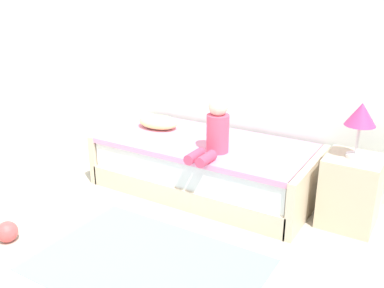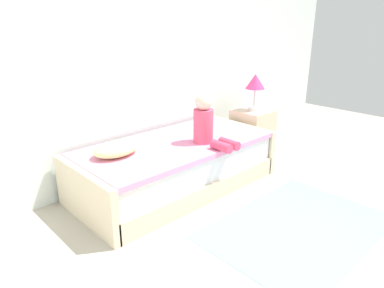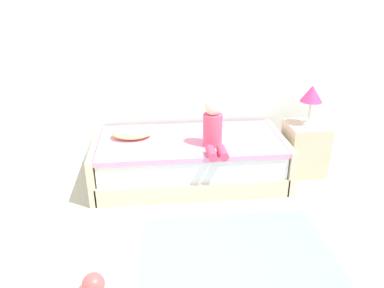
{
  "view_description": "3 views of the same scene",
  "coord_description": "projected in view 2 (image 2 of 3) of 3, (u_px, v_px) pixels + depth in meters",
  "views": [
    {
      "loc": [
        1.92,
        -1.34,
        1.88
      ],
      "look_at": [
        0.04,
        1.75,
        0.55
      ],
      "focal_mm": 39.94,
      "sensor_mm": 36.0,
      "label": 1
    },
    {
      "loc": [
        -2.13,
        -0.56,
        1.69
      ],
      "look_at": [
        0.04,
        1.75,
        0.55
      ],
      "focal_mm": 32.79,
      "sensor_mm": 36.0,
      "label": 2
    },
    {
      "loc": [
        -0.32,
        -1.73,
        2.11
      ],
      "look_at": [
        0.04,
        1.75,
        0.55
      ],
      "focal_mm": 34.83,
      "sensor_mm": 36.0,
      "label": 3
    }
  ],
  "objects": [
    {
      "name": "pillow",
      "position": [
        116.0,
        149.0,
        3.2
      ],
      "size": [
        0.44,
        0.3,
        0.13
      ],
      "primitive_type": "ellipsoid",
      "color": "#F2E58C",
      "rests_on": "bed"
    },
    {
      "name": "ground_plane",
      "position": [
        367.0,
        288.0,
        2.33
      ],
      "size": [
        9.2,
        9.2,
        0.0
      ],
      "primitive_type": "plane",
      "color": "#B2A899"
    },
    {
      "name": "table_lamp",
      "position": [
        255.0,
        83.0,
        4.31
      ],
      "size": [
        0.24,
        0.24,
        0.45
      ],
      "color": "silver",
      "rests_on": "nightstand"
    },
    {
      "name": "area_rug",
      "position": [
        298.0,
        227.0,
        3.0
      ],
      "size": [
        1.6,
        1.1,
        0.01
      ],
      "primitive_type": "cube",
      "color": "#7AA8CC",
      "rests_on": "ground"
    },
    {
      "name": "bed",
      "position": [
        176.0,
        166.0,
        3.65
      ],
      "size": [
        2.11,
        1.0,
        0.5
      ],
      "color": "beige",
      "rests_on": "ground"
    },
    {
      "name": "nightstand",
      "position": [
        252.0,
        132.0,
        4.53
      ],
      "size": [
        0.44,
        0.44,
        0.6
      ],
      "primitive_type": "cube",
      "color": "beige",
      "rests_on": "ground"
    },
    {
      "name": "child_figure",
      "position": [
        207.0,
        124.0,
        3.48
      ],
      "size": [
        0.2,
        0.51,
        0.5
      ],
      "color": "#E04C6B",
      "rests_on": "bed"
    },
    {
      "name": "wall_rear",
      "position": [
        133.0,
        43.0,
        3.62
      ],
      "size": [
        7.2,
        0.1,
        2.9
      ],
      "primitive_type": "cube",
      "color": "silver",
      "rests_on": "ground"
    }
  ]
}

